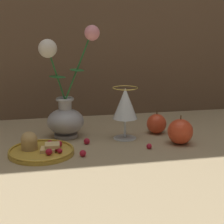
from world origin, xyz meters
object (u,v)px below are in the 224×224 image
object	(u,v)px
vase	(65,106)
wine_glass	(125,105)
apple_beside_vase	(157,124)
apple_near_glass	(180,132)
plate_with_pastries	(40,149)

from	to	relation	value
vase	wine_glass	bearing A→B (deg)	-17.20
wine_glass	apple_beside_vase	world-z (taller)	wine_glass
vase	apple_near_glass	bearing A→B (deg)	-23.38
apple_beside_vase	plate_with_pastries	bearing A→B (deg)	-162.34
plate_with_pastries	vase	bearing A→B (deg)	59.42
apple_beside_vase	vase	bearing A→B (deg)	175.36
vase	apple_beside_vase	distance (m)	0.31
plate_with_pastries	wine_glass	xyz separation A→B (m)	(0.27, 0.09, 0.09)
wine_glass	apple_near_glass	bearing A→B (deg)	-30.14
vase	plate_with_pastries	xyz separation A→B (m)	(-0.09, -0.15, -0.09)
apple_beside_vase	apple_near_glass	world-z (taller)	apple_near_glass
wine_glass	apple_near_glass	world-z (taller)	wine_glass
wine_glass	apple_beside_vase	xyz separation A→B (m)	(0.12, 0.03, -0.07)
plate_with_pastries	apple_near_glass	bearing A→B (deg)	0.37
vase	apple_beside_vase	xyz separation A→B (m)	(0.30, -0.02, -0.07)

